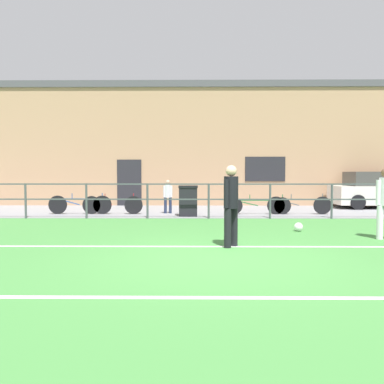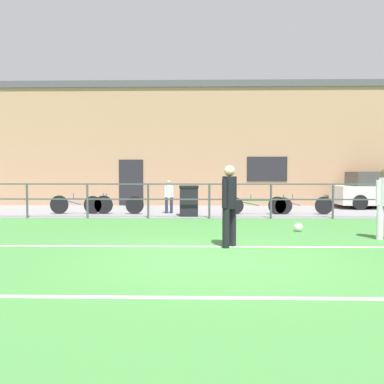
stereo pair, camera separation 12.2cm
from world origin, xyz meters
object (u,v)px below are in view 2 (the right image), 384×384
(soccer_ball_match, at_px, (298,227))
(bicycle_parked_0, at_px, (81,204))
(bicycle_parked_3, at_px, (114,205))
(trash_bin_0, at_px, (189,201))
(bicycle_parked_1, at_px, (259,205))
(player_goalkeeper, at_px, (229,201))
(bicycle_parked_2, at_px, (300,205))
(spectator_child, at_px, (169,194))

(soccer_ball_match, distance_m, bicycle_parked_0, 7.87)
(bicycle_parked_3, distance_m, trash_bin_0, 2.79)
(bicycle_parked_1, bearing_deg, player_goalkeeper, -103.79)
(bicycle_parked_2, xyz_separation_m, trash_bin_0, (-3.94, -0.57, 0.19))
(bicycle_parked_1, height_order, trash_bin_0, trash_bin_0)
(soccer_ball_match, height_order, bicycle_parked_2, bicycle_parked_2)
(trash_bin_0, bearing_deg, bicycle_parked_3, 168.19)
(player_goalkeeper, height_order, spectator_child, player_goalkeeper)
(soccer_ball_match, bearing_deg, bicycle_parked_0, 149.51)
(bicycle_parked_1, bearing_deg, bicycle_parked_0, 180.00)
(bicycle_parked_0, height_order, bicycle_parked_1, bicycle_parked_0)
(spectator_child, height_order, bicycle_parked_2, spectator_child)
(player_goalkeeper, relative_size, bicycle_parked_1, 0.70)
(bicycle_parked_0, bearing_deg, bicycle_parked_1, -0.00)
(player_goalkeeper, relative_size, bicycle_parked_2, 0.72)
(player_goalkeeper, relative_size, bicycle_parked_0, 0.72)
(bicycle_parked_3, bearing_deg, player_goalkeeper, -58.94)
(spectator_child, relative_size, bicycle_parked_3, 0.56)
(spectator_child, xyz_separation_m, trash_bin_0, (0.76, -0.89, -0.16))
(bicycle_parked_3, bearing_deg, spectator_child, 9.40)
(bicycle_parked_0, bearing_deg, soccer_ball_match, -30.49)
(soccer_ball_match, relative_size, bicycle_parked_3, 0.10)
(player_goalkeeper, relative_size, bicycle_parked_3, 0.76)
(spectator_child, xyz_separation_m, bicycle_parked_1, (3.24, -0.32, -0.37))
(soccer_ball_match, xyz_separation_m, bicycle_parked_2, (1.05, 3.99, 0.24))
(bicycle_parked_0, bearing_deg, trash_bin_0, -8.33)
(bicycle_parked_0, bearing_deg, bicycle_parked_3, -0.00)
(player_goalkeeper, distance_m, bicycle_parked_3, 7.19)
(bicycle_parked_2, relative_size, bicycle_parked_3, 1.06)
(bicycle_parked_3, bearing_deg, bicycle_parked_1, -0.00)
(soccer_ball_match, bearing_deg, spectator_child, 130.18)
(bicycle_parked_3, bearing_deg, bicycle_parked_0, 180.00)
(bicycle_parked_0, height_order, bicycle_parked_2, bicycle_parked_0)
(bicycle_parked_0, bearing_deg, bicycle_parked_2, -0.00)
(bicycle_parked_0, xyz_separation_m, trash_bin_0, (3.89, -0.57, 0.18))
(player_goalkeeper, height_order, bicycle_parked_1, player_goalkeeper)
(soccer_ball_match, relative_size, trash_bin_0, 0.21)
(soccer_ball_match, distance_m, bicycle_parked_1, 4.02)
(bicycle_parked_0, height_order, bicycle_parked_3, bicycle_parked_0)
(bicycle_parked_1, relative_size, bicycle_parked_3, 1.08)
(soccer_ball_match, xyz_separation_m, spectator_child, (-3.64, 4.31, 0.60))
(player_goalkeeper, distance_m, spectator_child, 6.69)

